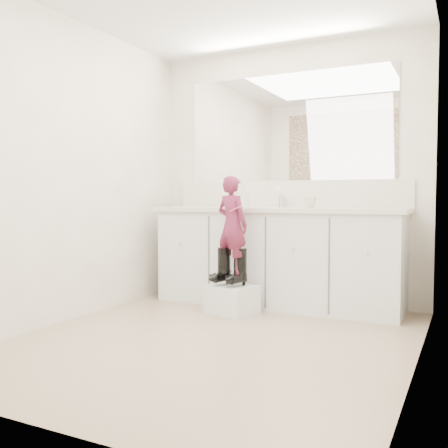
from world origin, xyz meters
The scene contains 18 objects.
floor centered at (0.00, 0.00, 0.00)m, with size 3.00×3.00×0.00m, color #91775F.
wall_back centered at (0.00, 1.50, 1.20)m, with size 2.60×2.60×0.00m, color beige.
wall_front centered at (0.00, -1.50, 1.20)m, with size 2.60×2.60×0.00m, color beige.
wall_left centered at (-1.30, 0.00, 1.20)m, with size 3.00×3.00×0.00m, color beige.
wall_right centered at (1.30, 0.00, 1.20)m, with size 3.00×3.00×0.00m, color beige.
vanity_cabinet centered at (0.00, 1.23, 0.42)m, with size 2.20×0.55×0.85m, color silver.
countertop centered at (0.00, 1.21, 0.87)m, with size 2.28×0.58×0.04m, color beige.
backsplash centered at (0.00, 1.49, 1.02)m, with size 2.28×0.03×0.25m, color beige.
mirror centered at (0.00, 1.49, 1.64)m, with size 2.00×0.02×1.00m, color white.
dot_panel centered at (0.00, -1.49, 1.65)m, with size 2.00×0.01×1.20m, color #472819.
faucet centered at (0.00, 1.38, 0.94)m, with size 0.08×0.08×0.10m, color silver.
cup centered at (0.32, 1.18, 0.94)m, with size 0.11×0.11×0.10m, color beige.
soap_bottle centered at (-0.31, 1.17, 0.99)m, with size 0.09×0.09×0.19m, color beige.
step_stool centered at (-0.22, 0.75, 0.12)m, with size 0.38×0.32×0.24m, color silver.
boot_left centered at (-0.30, 0.75, 0.40)m, with size 0.12×0.21×0.32m, color black, non-canonical shape.
boot_right centered at (-0.15, 0.75, 0.40)m, with size 0.12×0.21×0.32m, color black, non-canonical shape.
toddler centered at (-0.22, 0.75, 0.75)m, with size 0.30×0.20×0.82m, color #A3325E.
toothbrush centered at (-0.15, 0.69, 0.89)m, with size 0.01×0.01×0.14m, color #D95489.
Camera 1 is at (1.57, -3.01, 0.98)m, focal length 40.00 mm.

